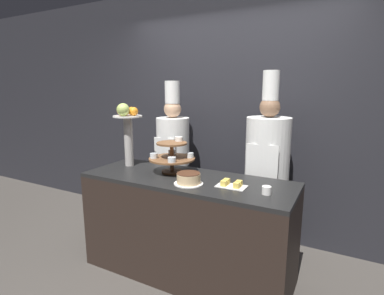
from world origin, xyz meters
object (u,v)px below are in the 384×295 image
object	(u,v)px
cake_round	(189,179)
chef_center_left	(267,164)
cup_white	(267,190)
tiered_stand	(172,156)
fruit_pedestal	(127,125)
chef_left	(173,154)
cake_square_tray	(231,184)

from	to	relation	value
cake_round	chef_center_left	distance (m)	0.89
cake_round	cup_white	distance (m)	0.62
cake_round	tiered_stand	bearing A→B (deg)	142.23
fruit_pedestal	cup_white	size ratio (longest dim) A/B	9.12
fruit_pedestal	chef_center_left	world-z (taller)	chef_center_left
tiered_stand	fruit_pedestal	bearing A→B (deg)	-179.88
tiered_stand	cup_white	world-z (taller)	tiered_stand
fruit_pedestal	chef_left	size ratio (longest dim) A/B	0.36
fruit_pedestal	tiered_stand	bearing A→B (deg)	0.12
cup_white	chef_left	world-z (taller)	chef_left
fruit_pedestal	cup_white	distance (m)	1.49
cake_round	cake_square_tray	distance (m)	0.35
fruit_pedestal	chef_left	xyz separation A→B (m)	(0.18, 0.55, -0.38)
chef_left	fruit_pedestal	bearing A→B (deg)	-108.45
chef_center_left	cup_white	bearing A→B (deg)	-75.90
fruit_pedestal	chef_center_left	bearing A→B (deg)	23.68
cup_white	tiered_stand	bearing A→B (deg)	169.48
tiered_stand	chef_left	xyz separation A→B (m)	(-0.33, 0.55, -0.13)
fruit_pedestal	cake_square_tray	bearing A→B (deg)	-6.43
cup_white	chef_left	distance (m)	1.44
cup_white	chef_center_left	distance (m)	0.74
tiered_stand	cake_square_tray	xyz separation A→B (m)	(0.63, -0.13, -0.14)
cake_round	cake_square_tray	size ratio (longest dim) A/B	1.02
cup_white	cake_square_tray	size ratio (longest dim) A/B	0.29
chef_left	cup_white	bearing A→B (deg)	-29.91
cake_square_tray	chef_left	bearing A→B (deg)	144.79
cake_square_tray	chef_center_left	xyz separation A→B (m)	(0.11, 0.68, 0.03)
tiered_stand	fruit_pedestal	world-z (taller)	fruit_pedestal
fruit_pedestal	cake_square_tray	distance (m)	1.21
chef_left	chef_center_left	world-z (taller)	chef_center_left
fruit_pedestal	chef_center_left	distance (m)	1.41
cup_white	cake_square_tray	xyz separation A→B (m)	(-0.29, 0.04, -0.01)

